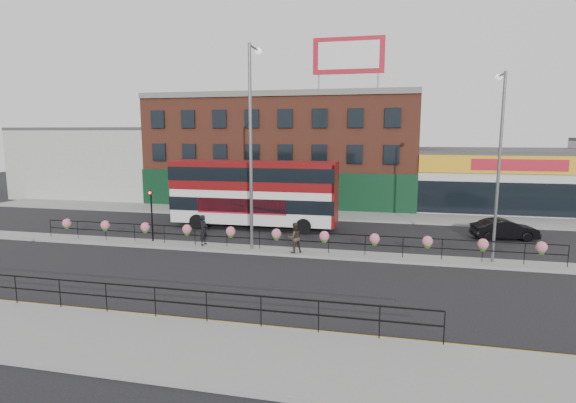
% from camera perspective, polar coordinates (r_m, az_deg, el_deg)
% --- Properties ---
extents(ground, '(120.00, 120.00, 0.00)m').
position_cam_1_polar(ground, '(25.87, -1.47, -6.47)').
color(ground, black).
rests_on(ground, ground).
extents(south_pavement, '(60.00, 4.00, 0.15)m').
position_cam_1_polar(south_pavement, '(15.21, -13.16, -17.67)').
color(south_pavement, gray).
rests_on(south_pavement, ground).
extents(north_pavement, '(60.00, 4.00, 0.15)m').
position_cam_1_polar(north_pavement, '(37.32, 3.04, -1.64)').
color(north_pavement, gray).
rests_on(north_pavement, ground).
extents(median, '(60.00, 1.60, 0.15)m').
position_cam_1_polar(median, '(25.85, -1.47, -6.31)').
color(median, gray).
rests_on(median, ground).
extents(yellow_line_inner, '(60.00, 0.10, 0.01)m').
position_cam_1_polar(yellow_line_inner, '(17.14, -9.70, -14.68)').
color(yellow_line_inner, gold).
rests_on(yellow_line_inner, ground).
extents(yellow_line_outer, '(60.00, 0.10, 0.01)m').
position_cam_1_polar(yellow_line_outer, '(16.99, -9.94, -14.91)').
color(yellow_line_outer, gold).
rests_on(yellow_line_outer, ground).
extents(brick_building, '(25.00, 12.21, 10.30)m').
position_cam_1_polar(brick_building, '(45.34, -0.22, 6.64)').
color(brick_building, brown).
rests_on(brick_building, ground).
extents(supermarket, '(15.00, 12.25, 5.30)m').
position_cam_1_polar(supermarket, '(45.38, 25.23, 2.67)').
color(supermarket, silver).
rests_on(supermarket, ground).
extents(warehouse_west, '(15.50, 12.00, 7.30)m').
position_cam_1_polar(warehouse_west, '(53.73, -21.84, 4.76)').
color(warehouse_west, '#AEAFAA').
rests_on(warehouse_west, ground).
extents(billboard, '(6.00, 0.29, 4.40)m').
position_cam_1_polar(billboard, '(39.87, 7.69, 17.89)').
color(billboard, '#AA1325').
rests_on(billboard, brick_building).
extents(median_railing, '(30.04, 0.56, 1.23)m').
position_cam_1_polar(median_railing, '(25.62, -1.48, -4.21)').
color(median_railing, black).
rests_on(median_railing, median).
extents(south_railing, '(20.04, 0.05, 1.12)m').
position_cam_1_polar(south_railing, '(17.29, -16.56, -11.32)').
color(south_railing, black).
rests_on(south_railing, south_pavement).
extents(double_decker_bus, '(11.86, 3.07, 4.79)m').
position_cam_1_polar(double_decker_bus, '(32.04, -4.27, 1.82)').
color(double_decker_bus, silver).
rests_on(double_decker_bus, ground).
extents(car, '(2.85, 4.51, 1.32)m').
position_cam_1_polar(car, '(31.94, 25.79, -3.20)').
color(car, black).
rests_on(car, ground).
extents(pedestrian_a, '(0.74, 0.54, 1.82)m').
position_cam_1_polar(pedestrian_a, '(27.18, -10.65, -3.57)').
color(pedestrian_a, black).
rests_on(pedestrian_a, median).
extents(pedestrian_b, '(1.43, 1.42, 1.70)m').
position_cam_1_polar(pedestrian_b, '(25.06, 0.82, -4.61)').
color(pedestrian_b, '#382C24').
rests_on(pedestrian_b, median).
extents(lamp_column_west, '(0.41, 2.01, 11.48)m').
position_cam_1_polar(lamp_column_west, '(25.60, -4.59, 9.09)').
color(lamp_column_west, slate).
rests_on(lamp_column_west, median).
extents(lamp_column_east, '(0.35, 1.69, 9.65)m').
position_cam_1_polar(lamp_column_east, '(25.20, 25.21, 5.83)').
color(lamp_column_east, slate).
rests_on(lamp_column_east, median).
extents(traffic_light_median, '(0.15, 0.28, 3.65)m').
position_cam_1_polar(traffic_light_median, '(28.69, -16.98, -0.30)').
color(traffic_light_median, black).
rests_on(traffic_light_median, median).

